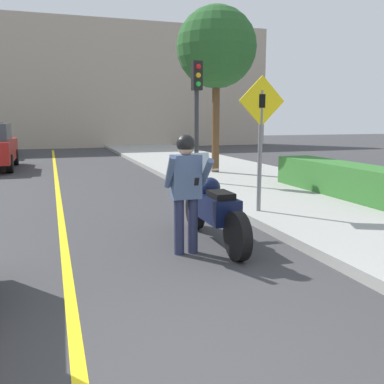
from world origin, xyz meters
The scene contains 9 objects.
sidewalk_curb centered at (4.80, 4.00, 0.08)m, with size 4.40×44.00×0.15m.
road_center_line centered at (-0.60, 6.00, 0.00)m, with size 0.12×36.00×0.01m.
building_backdrop centered at (0.00, 26.00, 4.00)m, with size 28.00×1.20×8.00m.
motorcycle centered at (1.58, 3.29, 0.52)m, with size 0.62×2.41×1.32m.
person_biker centered at (1.02, 2.89, 1.01)m, with size 0.59×0.46×1.66m.
crossing_sign centered at (2.96, 4.49, 1.64)m, with size 0.91×0.08×2.48m.
traffic_light centered at (3.08, 8.47, 2.41)m, with size 0.26×0.30×3.22m.
hedge_row centered at (5.60, 5.41, 0.50)m, with size 0.90×4.49×0.71m.
street_tree centered at (4.34, 10.28, 4.02)m, with size 2.49×2.49×5.14m.
Camera 1 is at (-0.71, -2.61, 1.87)m, focal length 40.00 mm.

